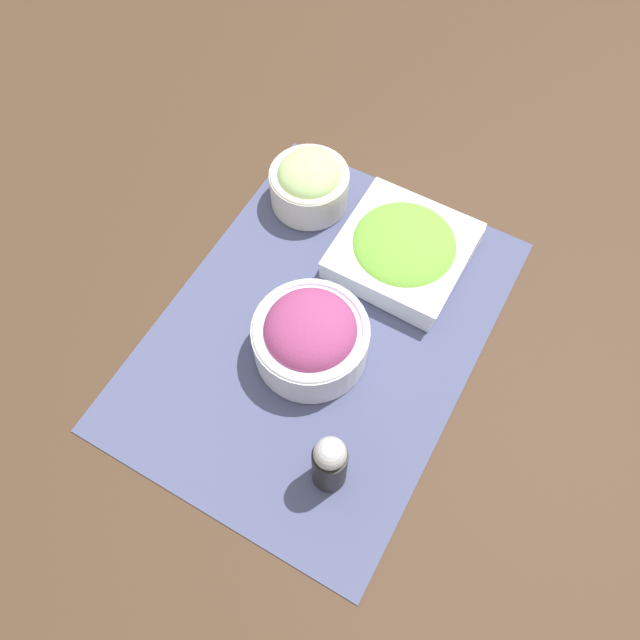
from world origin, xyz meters
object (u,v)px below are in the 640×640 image
(onion_bowl, at_px, (311,336))
(pepper_shaker, at_px, (330,463))
(lettuce_bowl, at_px, (403,249))
(cucumber_bowl, at_px, (309,183))

(onion_bowl, relative_size, pepper_shaker, 1.30)
(lettuce_bowl, height_order, pepper_shaker, pepper_shaker)
(lettuce_bowl, distance_m, cucumber_bowl, 0.18)
(pepper_shaker, bearing_deg, onion_bowl, 37.21)
(onion_bowl, xyz_separation_m, pepper_shaker, (-0.14, -0.10, 0.01))
(lettuce_bowl, distance_m, pepper_shaker, 0.34)
(cucumber_bowl, height_order, pepper_shaker, pepper_shaker)
(lettuce_bowl, bearing_deg, cucumber_bowl, 80.00)
(onion_bowl, relative_size, lettuce_bowl, 0.85)
(onion_bowl, height_order, lettuce_bowl, onion_bowl)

